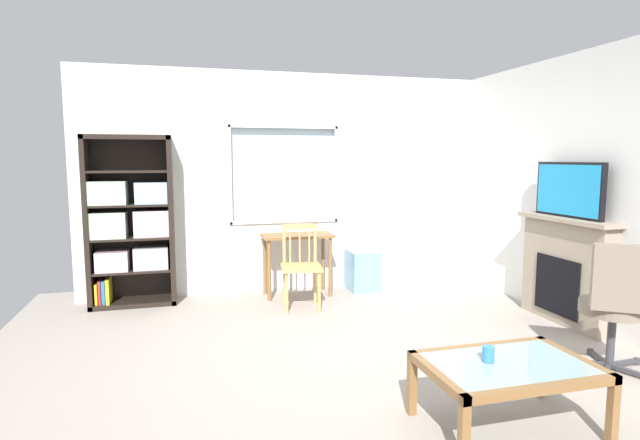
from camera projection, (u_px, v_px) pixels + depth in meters
name	position (u px, v px, depth m)	size (l,w,h in m)	color
ground	(354.00, 369.00, 3.93)	(5.86, 6.03, 0.02)	#9E9389
wall_back_with_window	(288.00, 184.00, 6.18)	(4.86, 0.15, 2.61)	silver
wall_right	(626.00, 193.00, 4.42)	(0.12, 5.23, 2.61)	silver
bookshelf	(130.00, 224.00, 5.53)	(0.90, 0.38, 1.85)	black
desk_under_window	(297.00, 246.00, 5.94)	(0.82, 0.42, 0.73)	brown
wooden_chair	(301.00, 266.00, 5.44)	(0.47, 0.45, 0.90)	tan
plastic_drawer_unit	(363.00, 270.00, 6.25)	(0.35, 0.40, 0.48)	#72ADDB
fireplace	(566.00, 270.00, 4.94)	(0.26, 1.15, 1.04)	gray
tv	(569.00, 190.00, 4.84)	(0.06, 0.84, 0.53)	black
office_chair	(617.00, 301.00, 3.75)	(0.62, 0.62, 1.00)	#7A6B5B
coffee_table	(508.00, 372.00, 3.00)	(0.99, 0.66, 0.41)	#8C9E99
sippy_cup	(488.00, 354.00, 3.01)	(0.07, 0.07, 0.09)	#337FD6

